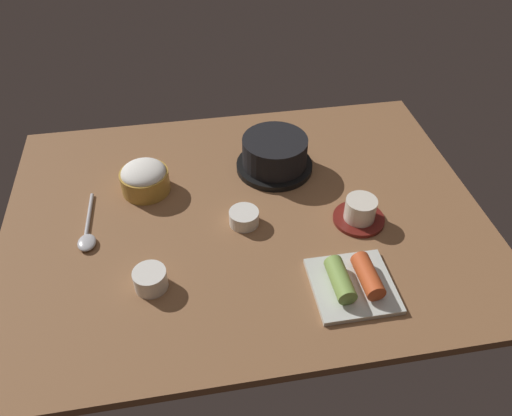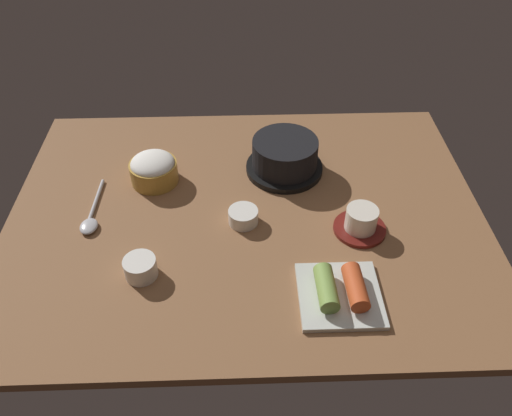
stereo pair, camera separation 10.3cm
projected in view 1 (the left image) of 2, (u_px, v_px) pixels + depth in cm
name	position (u px, v px, depth cm)	size (l,w,h in cm)	color
dining_table	(245.00, 217.00, 107.34)	(100.00, 76.00, 2.00)	brown
stone_pot	(275.00, 154.00, 115.34)	(17.67, 17.67, 8.12)	black
rice_bowl	(144.00, 178.00, 110.00)	(10.60, 10.60, 6.75)	#B78C38
tea_cup_with_saucer	(360.00, 212.00, 103.51)	(10.66, 10.66, 5.50)	maroon
banchan_cup_center	(244.00, 217.00, 103.36)	(6.15, 6.15, 3.11)	white
kimchi_plate	(353.00, 282.00, 91.01)	(14.70, 14.70, 4.48)	silver
side_bowl_near	(150.00, 279.00, 90.87)	(6.10, 6.10, 3.90)	white
spoon	(87.00, 235.00, 101.13)	(3.60, 17.34, 1.35)	#B7B7BC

